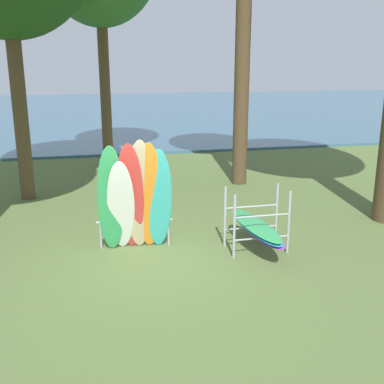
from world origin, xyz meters
The scene contains 4 objects.
ground_plane centered at (0.00, 0.00, 0.00)m, with size 80.00×80.00×0.00m, color #566B38.
lake_water centered at (0.00, 28.24, 0.05)m, with size 80.00×36.00×0.10m, color #38607A.
leaning_board_pile centered at (-0.23, 0.42, 1.07)m, with size 1.51×0.72×2.27m.
board_storage_rack centered at (2.11, -0.01, 0.47)m, with size 1.15×2.13×1.25m.
Camera 1 is at (-1.11, -8.23, 3.63)m, focal length 43.93 mm.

